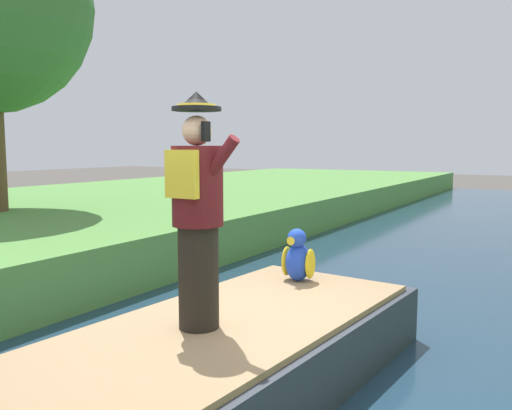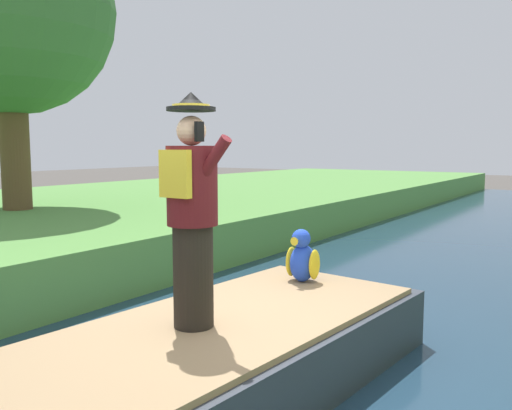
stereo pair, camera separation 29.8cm
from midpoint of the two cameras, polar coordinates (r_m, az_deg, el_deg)
ground_plane at (r=4.85m, az=-4.40°, el=-19.98°), size 80.00×80.00×0.00m
canal_water at (r=4.82m, az=-4.40°, el=-19.45°), size 5.35×48.00×0.10m
boat at (r=4.62m, az=-5.06°, el=-15.89°), size 2.13×4.33×0.61m
person_pirate at (r=4.16m, az=-8.33°, el=-0.78°), size 0.61×0.42×1.85m
parrot_plush at (r=5.70m, az=3.04°, el=-5.76°), size 0.36×0.34×0.57m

